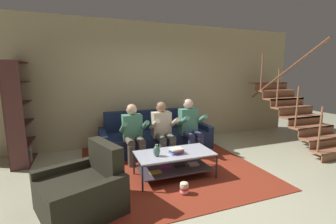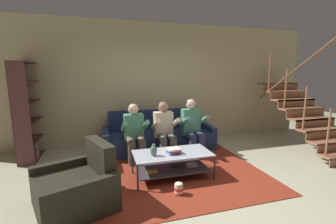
{
  "view_description": "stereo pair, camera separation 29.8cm",
  "coord_description": "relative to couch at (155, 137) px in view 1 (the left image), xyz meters",
  "views": [
    {
      "loc": [
        -1.54,
        -2.91,
        1.71
      ],
      "look_at": [
        -0.13,
        0.86,
        1.01
      ],
      "focal_mm": 24.0,
      "sensor_mm": 36.0,
      "label": 1
    },
    {
      "loc": [
        -1.26,
        -3.0,
        1.71
      ],
      "look_at": [
        -0.13,
        0.86,
        1.01
      ],
      "focal_mm": 24.0,
      "sensor_mm": 36.0,
      "label": 2
    }
  ],
  "objects": [
    {
      "name": "bookshelf",
      "position": [
        -2.67,
        0.2,
        0.55
      ],
      "size": [
        0.31,
        1.1,
        1.93
      ],
      "color": "#522C29",
      "rests_on": "ground"
    },
    {
      "name": "staircase_run",
      "position": [
        3.25,
        -0.88,
        0.56
      ],
      "size": [
        1.09,
        2.19,
        2.38
      ],
      "color": "#9B6244",
      "rests_on": "ground"
    },
    {
      "name": "armchair",
      "position": [
        -1.55,
        -1.93,
        -0.01
      ],
      "size": [
        1.15,
        1.18,
        0.82
      ],
      "color": "black",
      "rests_on": "ground"
    },
    {
      "name": "person_seated_middle",
      "position": [
        0.0,
        -0.53,
        0.34
      ],
      "size": [
        0.5,
        0.58,
        1.13
      ],
      "color": "#52554D",
      "rests_on": "ground"
    },
    {
      "name": "vase",
      "position": [
        -0.45,
        -1.51,
        0.23
      ],
      "size": [
        0.11,
        0.11,
        0.19
      ],
      "color": "#4B7461",
      "rests_on": "coffee_table"
    },
    {
      "name": "couch",
      "position": [
        0.0,
        0.0,
        0.0
      ],
      "size": [
        2.45,
        0.89,
        0.86
      ],
      "color": "navy",
      "rests_on": "ground"
    },
    {
      "name": "book_stack",
      "position": [
        -0.11,
        -1.5,
        0.19
      ],
      "size": [
        0.24,
        0.2,
        0.09
      ],
      "color": "#7B93B7",
      "rests_on": "coffee_table"
    },
    {
      "name": "coffee_table",
      "position": [
        -0.12,
        -1.46,
        -0.0
      ],
      "size": [
        1.27,
        0.63,
        0.42
      ],
      "color": "#B3B6C6",
      "rests_on": "ground"
    },
    {
      "name": "back_partition",
      "position": [
        0.08,
        0.64,
        1.17
      ],
      "size": [
        8.4,
        0.12,
        2.9
      ],
      "primitive_type": "cube",
      "color": "tan",
      "rests_on": "ground"
    },
    {
      "name": "popcorn_tub",
      "position": [
        -0.2,
        -2.03,
        -0.19
      ],
      "size": [
        0.12,
        0.12,
        0.19
      ],
      "color": "red",
      "rests_on": "ground"
    },
    {
      "name": "ground",
      "position": [
        0.08,
        -1.82,
        -0.28
      ],
      "size": [
        16.8,
        16.8,
        0.0
      ],
      "primitive_type": "plane",
      "color": "#BBBB9A"
    },
    {
      "name": "area_rug",
      "position": [
        -0.06,
        -0.86,
        -0.27
      ],
      "size": [
        3.05,
        3.4,
        0.01
      ],
      "color": "maroon",
      "rests_on": "ground"
    },
    {
      "name": "person_seated_left",
      "position": [
        -0.61,
        -0.54,
        0.33
      ],
      "size": [
        0.5,
        0.58,
        1.12
      ],
      "color": "#574F44",
      "rests_on": "ground"
    },
    {
      "name": "person_seated_right",
      "position": [
        0.61,
        -0.53,
        0.35
      ],
      "size": [
        0.5,
        0.58,
        1.17
      ],
      "color": "navy",
      "rests_on": "ground"
    }
  ]
}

